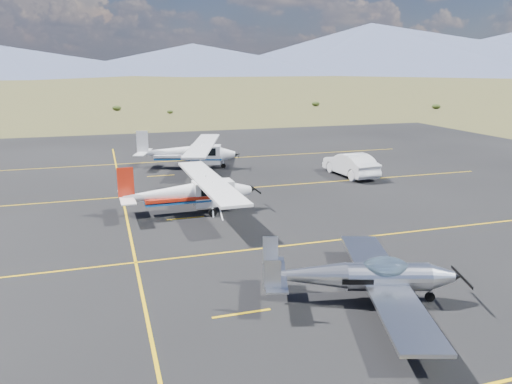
{
  "coord_description": "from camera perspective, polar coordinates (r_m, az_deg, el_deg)",
  "views": [
    {
      "loc": [
        -6.98,
        -17.83,
        7.93
      ],
      "look_at": [
        0.4,
        5.83,
        1.6
      ],
      "focal_mm": 35.0,
      "sensor_mm": 36.0,
      "label": 1
    }
  ],
  "objects": [
    {
      "name": "ground",
      "position": [
        20.73,
        3.77,
        -8.2
      ],
      "size": [
        1600.0,
        1600.0,
        0.0
      ],
      "primitive_type": "plane",
      "color": "#383D1C",
      "rests_on": "ground"
    },
    {
      "name": "apron",
      "position": [
        26.99,
        -1.56,
        -2.77
      ],
      "size": [
        72.0,
        72.0,
        0.02
      ],
      "primitive_type": "cube",
      "color": "black",
      "rests_on": "ground"
    },
    {
      "name": "aircraft_low_wing",
      "position": [
        17.6,
        12.33,
        -9.41
      ],
      "size": [
        6.68,
        9.05,
        1.98
      ],
      "rotation": [
        0.0,
        0.0,
        -0.3
      ],
      "color": "silver",
      "rests_on": "apron"
    },
    {
      "name": "aircraft_cessna",
      "position": [
        27.42,
        -7.56,
        0.06
      ],
      "size": [
        6.55,
        10.93,
        2.78
      ],
      "rotation": [
        0.0,
        0.0,
        0.02
      ],
      "color": "white",
      "rests_on": "apron"
    },
    {
      "name": "aircraft_plain",
      "position": [
        39.56,
        -7.75,
        4.56
      ],
      "size": [
        7.96,
        11.51,
        2.95
      ],
      "rotation": [
        0.0,
        0.0,
        -0.31
      ],
      "color": "silver",
      "rests_on": "apron"
    },
    {
      "name": "sedan",
      "position": [
        37.18,
        10.74,
        3.13
      ],
      "size": [
        2.19,
        5.34,
        1.72
      ],
      "primitive_type": "imported",
      "rotation": [
        0.0,
        0.0,
        3.21
      ],
      "color": "silver",
      "rests_on": "apron"
    }
  ]
}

